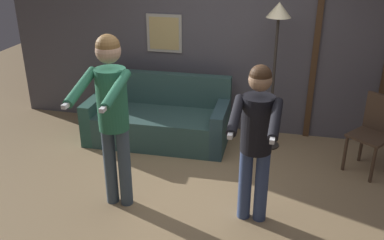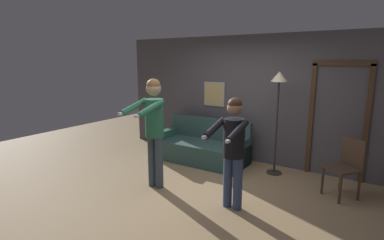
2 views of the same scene
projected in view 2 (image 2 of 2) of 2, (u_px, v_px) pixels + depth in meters
name	position (u px, v px, depth m)	size (l,w,h in m)	color
ground_plane	(201.00, 193.00, 4.79)	(12.00, 12.00, 0.00)	tan
back_wall_assembly	(254.00, 100.00, 6.14)	(6.40, 0.10, 2.60)	#545158
couch	(202.00, 148.00, 6.29)	(1.92, 0.89, 0.87)	#35544F
torchiere_lamp	(278.00, 92.00, 5.35)	(0.30, 0.30, 1.90)	#332D28
person_standing_left	(154.00, 122.00, 4.82)	(0.43, 0.75, 1.81)	#3F4F5E
person_standing_right	(233.00, 144.00, 4.13)	(0.44, 0.69, 1.60)	#384976
dining_chair_distant	(347.00, 164.00, 4.60)	(0.59, 0.59, 0.93)	#4C3828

